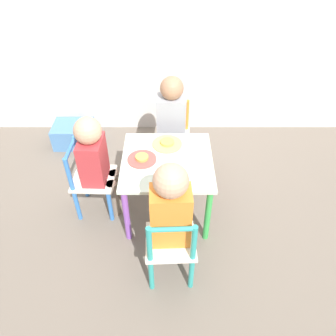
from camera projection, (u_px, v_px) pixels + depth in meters
ground_plane at (168, 209)px, 2.24m from camera, size 6.00×6.00×0.00m
kids_table at (168, 168)px, 2.00m from camera, size 0.54×0.54×0.43m
chair_orange at (173, 137)px, 2.44m from camera, size 0.28×0.28×0.51m
chair_blue at (91, 180)px, 2.09m from camera, size 0.27×0.27×0.51m
chair_teal at (171, 247)px, 1.71m from camera, size 0.27×0.27×0.51m
child_back at (172, 119)px, 2.27m from camera, size 0.21×0.22×0.75m
child_left at (97, 159)px, 1.97m from camera, size 0.22×0.20×0.71m
child_front at (171, 212)px, 1.61m from camera, size 0.21×0.22×0.77m
plate_back at (168, 143)px, 2.06m from camera, size 0.19×0.19×0.03m
plate_left at (143, 159)px, 1.95m from camera, size 0.17×0.17×0.03m
storage_bin at (75, 134)px, 2.75m from camera, size 0.32×0.26×0.18m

